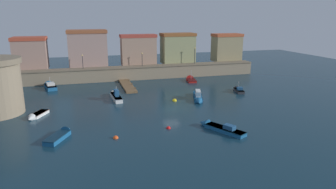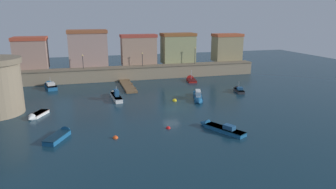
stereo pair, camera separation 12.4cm
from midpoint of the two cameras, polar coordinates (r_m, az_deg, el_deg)
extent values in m
plane|color=#112D3D|center=(47.83, 0.71, -2.70)|extent=(137.82, 137.82, 0.00)
cube|color=gray|center=(70.63, -4.95, 4.04)|extent=(55.01, 2.94, 2.73)
cube|color=#73644F|center=(70.37, -4.97, 5.23)|extent=(55.01, 3.24, 0.24)
cube|color=#A17D6E|center=(73.60, -24.12, 6.80)|extent=(6.75, 5.35, 6.24)
cube|color=#AE432C|center=(73.28, -24.40, 9.48)|extent=(7.02, 5.56, 0.70)
cube|color=gray|center=(72.96, -14.64, 8.06)|extent=(8.45, 5.69, 7.59)
cube|color=brown|center=(72.64, -14.86, 11.31)|extent=(8.79, 5.92, 0.70)
cube|color=#A17F69|center=(73.00, -5.42, 8.02)|extent=(8.10, 3.30, 6.46)
cube|color=#AA3E31|center=(72.68, -5.49, 10.83)|extent=(8.42, 3.43, 0.70)
cube|color=#919364|center=(75.94, 1.93, 8.38)|extent=(7.89, 4.44, 6.58)
cube|color=brown|center=(75.64, 1.95, 11.12)|extent=(8.20, 4.62, 0.70)
cube|color=#90835D|center=(80.76, 10.97, 8.37)|extent=(6.99, 4.11, 6.25)
cube|color=#B3502F|center=(80.48, 11.09, 10.83)|extent=(7.27, 4.27, 0.70)
cube|color=brown|center=(63.14, -7.50, 1.63)|extent=(2.13, 11.61, 0.40)
cylinder|color=#4F3A25|center=(66.98, -7.19, 2.52)|extent=(0.20, 0.20, 0.70)
cylinder|color=#4F3A25|center=(63.25, -6.65, 1.82)|extent=(0.20, 0.20, 0.70)
cylinder|color=#4F3A25|center=(59.53, -6.04, 1.03)|extent=(0.20, 0.20, 0.70)
cylinder|color=black|center=(68.93, -15.53, 5.80)|extent=(0.12, 0.12, 2.71)
sphere|color=#F9D172|center=(68.73, -15.61, 7.04)|extent=(0.32, 0.32, 0.32)
cylinder|color=black|center=(70.21, -4.75, 6.44)|extent=(0.12, 0.12, 2.72)
sphere|color=#F9D172|center=(70.01, -4.78, 7.66)|extent=(0.32, 0.32, 0.32)
cylinder|color=black|center=(73.64, 5.09, 7.14)|extent=(0.12, 0.12, 3.58)
sphere|color=#F9D172|center=(73.42, 5.12, 8.64)|extent=(0.32, 0.32, 0.32)
cube|color=#195689|center=(39.23, 10.62, -6.51)|extent=(3.83, 5.53, 0.51)
cone|color=#195689|center=(41.16, 6.76, -5.34)|extent=(1.84, 1.86, 1.34)
cube|color=#0A2F44|center=(39.16, 10.64, -6.22)|extent=(3.90, 5.64, 0.08)
cube|color=navy|center=(38.70, 11.45, -6.01)|extent=(1.41, 1.63, 0.56)
cube|color=#195689|center=(54.20, 5.65, -0.39)|extent=(3.13, 6.09, 0.56)
cone|color=#195689|center=(50.70, 5.88, -1.45)|extent=(1.65, 1.73, 1.28)
cube|color=#092C4D|center=(54.14, 5.65, -0.14)|extent=(3.20, 6.21, 0.08)
cube|color=silver|center=(53.48, 5.70, 0.26)|extent=(1.49, 2.41, 0.98)
cube|color=#99B7C6|center=(52.37, 5.77, 0.01)|extent=(0.73, 0.29, 0.59)
cube|color=#195689|center=(38.44, -19.90, -7.55)|extent=(3.05, 4.15, 0.59)
cone|color=#195689|center=(40.42, -18.13, -6.31)|extent=(1.71, 1.60, 1.36)
cube|color=#0C293C|center=(38.35, -19.93, -7.19)|extent=(3.11, 4.23, 0.08)
cube|color=red|center=(67.80, 4.45, 2.64)|extent=(2.33, 3.80, 0.48)
cone|color=red|center=(69.95, 4.12, 3.02)|extent=(1.82, 1.26, 1.67)
cube|color=#480B0D|center=(67.76, 4.46, 2.80)|extent=(2.38, 3.88, 0.08)
cylinder|color=#B2B2B7|center=(67.86, 4.42, 3.73)|extent=(0.08, 0.08, 2.04)
cube|color=#333338|center=(59.69, 13.17, 0.67)|extent=(1.87, 3.62, 0.52)
cone|color=#333338|center=(61.70, 12.60, 1.15)|extent=(1.30, 1.18, 1.12)
cube|color=black|center=(59.64, 13.18, 0.88)|extent=(1.91, 3.69, 0.08)
cube|color=navy|center=(59.23, 13.30, 1.08)|extent=(1.12, 1.04, 0.53)
cylinder|color=#B2B2B7|center=(59.83, 13.12, 1.66)|extent=(0.08, 0.08, 1.41)
cube|color=#195689|center=(65.14, -20.96, 1.34)|extent=(2.80, 4.90, 0.76)
cone|color=#195689|center=(67.96, -21.36, 1.82)|extent=(1.92, 1.65, 1.65)
cube|color=#0E254A|center=(65.07, -20.99, 1.63)|extent=(2.85, 5.00, 0.08)
cube|color=silver|center=(64.86, -20.99, 1.85)|extent=(1.80, 2.09, 0.51)
cube|color=#99B7C6|center=(65.73, -21.12, 2.02)|extent=(1.25, 0.36, 0.31)
cylinder|color=#B2B2B7|center=(65.01, -21.07, 2.37)|extent=(0.08, 0.08, 1.59)
cube|color=white|center=(53.84, -9.56, -0.53)|extent=(1.57, 5.86, 0.74)
cone|color=white|center=(57.24, -10.19, 0.35)|extent=(1.23, 1.47, 1.14)
cube|color=slate|center=(53.76, -9.58, -0.19)|extent=(1.61, 5.98, 0.08)
cube|color=navy|center=(53.19, -9.52, 0.31)|extent=(0.77, 1.54, 1.09)
cube|color=#99B7C6|center=(53.90, -9.66, 0.55)|extent=(0.61, 0.10, 0.65)
cylinder|color=#B2B2B7|center=(53.24, -9.56, 0.65)|extent=(0.08, 0.08, 1.69)
cube|color=white|center=(48.38, -22.84, -3.38)|extent=(2.62, 3.58, 0.49)
cone|color=white|center=(46.73, -24.20, -4.13)|extent=(1.51, 1.38, 1.22)
cube|color=#7F6157|center=(48.33, -22.86, -3.15)|extent=(2.67, 3.65, 0.08)
sphere|color=yellow|center=(52.26, 1.29, -1.20)|extent=(0.78, 0.78, 0.78)
sphere|color=red|center=(39.78, 0.14, -6.34)|extent=(0.59, 0.59, 0.59)
sphere|color=#EA4C19|center=(37.29, -9.69, -8.04)|extent=(0.65, 0.65, 0.65)
camera|label=1|loc=(0.06, -89.93, 0.02)|focal=32.68mm
camera|label=2|loc=(0.06, 90.07, -0.02)|focal=32.68mm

